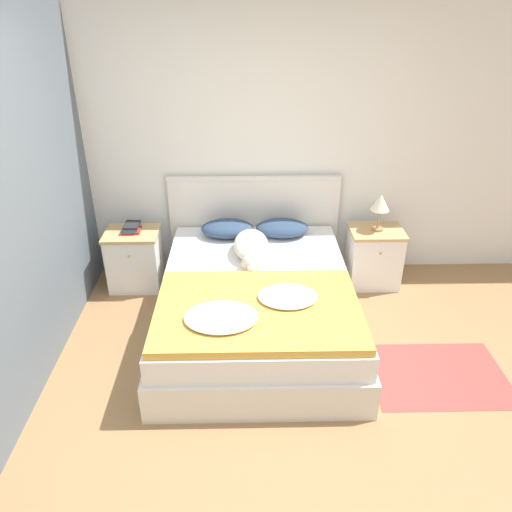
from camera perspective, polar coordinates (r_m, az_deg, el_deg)
ground_plane at (r=3.49m, az=-0.53°, el=-18.39°), size 16.00×16.00×0.00m
wall_back at (r=4.70m, az=-0.95°, el=12.67°), size 9.00×0.06×2.55m
wall_side_left at (r=3.97m, az=-23.61°, el=7.29°), size 0.06×3.10×2.55m
bed at (r=4.11m, az=0.06°, el=-5.68°), size 1.56×2.05×0.50m
headboard at (r=4.89m, az=-0.21°, el=3.87°), size 1.64×0.06×0.99m
nightstand_left at (r=4.84m, az=-13.69°, el=-0.35°), size 0.50×0.41×0.57m
nightstand_right at (r=4.88m, az=13.31°, el=-0.07°), size 0.50×0.41×0.57m
pillow_left at (r=4.65m, az=-3.30°, el=3.17°), size 0.49×0.34×0.14m
pillow_right at (r=4.66m, az=2.98°, el=3.23°), size 0.49×0.34×0.14m
quilt at (r=3.55m, az=0.05°, el=-6.13°), size 1.45×1.01×0.10m
dog at (r=4.28m, az=-0.55°, el=1.02°), size 0.30×0.76×0.18m
book_stack at (r=4.72m, az=-14.04°, el=3.17°), size 0.17×0.18×0.07m
table_lamp at (r=4.65m, az=14.03°, el=5.79°), size 0.17×0.17×0.35m
rug at (r=4.05m, az=20.02°, el=-12.63°), size 1.00×0.73×0.00m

